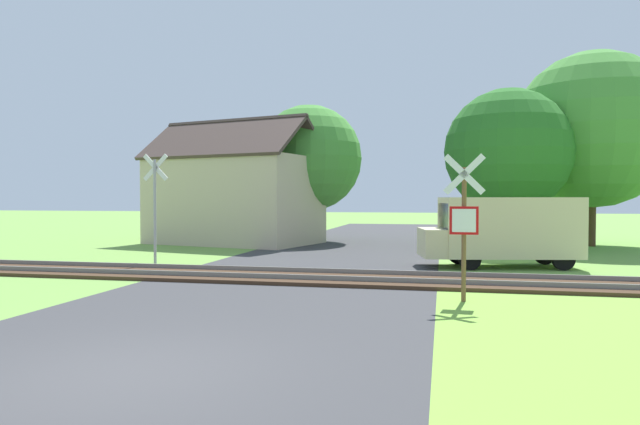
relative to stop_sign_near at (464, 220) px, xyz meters
name	(u,v)px	position (x,y,z in m)	size (l,w,h in m)	color
ground_plane	(119,375)	(-4.41, -6.08, -1.75)	(160.00, 160.00, 0.00)	#6B9942
road_asphalt	(188,337)	(-4.41, -4.08, -1.74)	(7.69, 80.00, 0.01)	#38383A
rail_track	(295,277)	(-4.41, 2.60, -1.69)	(60.00, 2.60, 0.22)	#422D1E
stop_sign_near	(464,220)	(0.00, 0.00, 0.00)	(0.88, 0.15, 3.16)	brown
crossing_sign_far	(155,202)	(-9.49, 4.28, 0.35)	(0.88, 0.13, 3.64)	#9E9EA5
house	(235,197)	(-10.41, 13.90, 0.50)	(9.04, 6.96, 6.09)	#C6B293
tree_far	(593,130)	(6.25, 15.67, 3.58)	(7.12, 7.12, 8.89)	#513823
tree_center	(309,158)	(-7.13, 15.85, 2.49)	(5.41, 5.41, 6.95)	#513823
tree_right	(508,151)	(2.29, 13.28, 2.48)	(5.40, 5.40, 6.93)	#513823
mail_truck	(503,229)	(1.46, 6.55, -0.51)	(5.16, 2.75, 2.24)	beige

